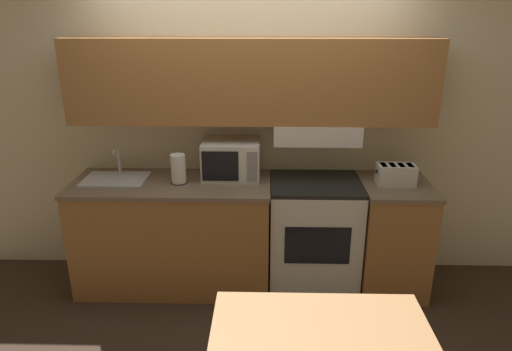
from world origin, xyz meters
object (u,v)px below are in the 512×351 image
object	(u,v)px
toaster	(396,174)
dining_table	(320,351)
stove_range	(313,234)
sink_basin	(115,179)
microwave	(231,159)
paper_towel_roll	(178,169)

from	to	relation	value
toaster	dining_table	bearing A→B (deg)	-115.35
stove_range	sink_basin	world-z (taller)	sink_basin
stove_range	microwave	distance (m)	0.93
stove_range	microwave	size ratio (longest dim) A/B	2.01
stove_range	toaster	world-z (taller)	toaster
microwave	dining_table	xyz separation A→B (m)	(0.56, -1.71, -0.44)
toaster	paper_towel_roll	distance (m)	1.71
stove_range	dining_table	xyz separation A→B (m)	(-0.13, -1.61, 0.18)
stove_range	paper_towel_roll	distance (m)	1.24
paper_towel_roll	sink_basin	bearing A→B (deg)	177.52
toaster	sink_basin	size ratio (longest dim) A/B	0.61
paper_towel_roll	toaster	bearing A→B (deg)	0.24
toaster	sink_basin	xyz separation A→B (m)	(-2.23, 0.02, -0.07)
sink_basin	stove_range	bearing A→B (deg)	0.81
stove_range	sink_basin	distance (m)	1.69
sink_basin	microwave	bearing A→B (deg)	7.11
dining_table	paper_towel_roll	bearing A→B (deg)	121.68
dining_table	stove_range	bearing A→B (deg)	85.51
microwave	paper_towel_roll	size ratio (longest dim) A/B	1.96
stove_range	paper_towel_roll	bearing A→B (deg)	-177.62
microwave	sink_basin	world-z (taller)	microwave
microwave	paper_towel_roll	bearing A→B (deg)	-161.31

